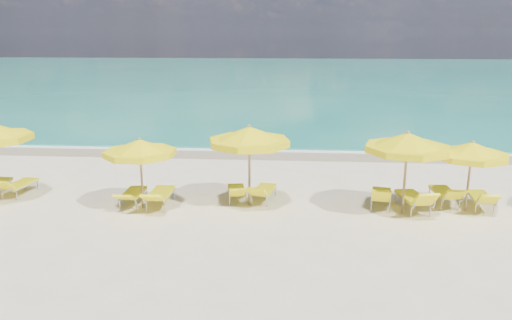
{
  "coord_description": "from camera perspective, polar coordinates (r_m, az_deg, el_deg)",
  "views": [
    {
      "loc": [
        1.2,
        -14.4,
        5.31
      ],
      "look_at": [
        0.0,
        1.5,
        1.2
      ],
      "focal_mm": 35.0,
      "sensor_mm": 36.0,
      "label": 1
    }
  ],
  "objects": [
    {
      "name": "ground_plane",
      "position": [
        15.4,
        -0.42,
        -5.72
      ],
      "size": [
        120.0,
        120.0,
        0.0
      ],
      "primitive_type": "plane",
      "color": "beige"
    },
    {
      "name": "ocean",
      "position": [
        62.64,
        3.26,
        9.56
      ],
      "size": [
        120.0,
        80.0,
        0.3
      ],
      "primitive_type": "cube",
      "color": "#157A65",
      "rests_on": "ground"
    },
    {
      "name": "wet_sand_band",
      "position": [
        22.47,
        1.14,
        0.78
      ],
      "size": [
        120.0,
        2.6,
        0.01
      ],
      "primitive_type": "cube",
      "color": "tan",
      "rests_on": "ground"
    },
    {
      "name": "foam_line",
      "position": [
        23.25,
        1.25,
        1.24
      ],
      "size": [
        120.0,
        1.2,
        0.03
      ],
      "primitive_type": "cube",
      "color": "white",
      "rests_on": "ground"
    },
    {
      "name": "whitecap_near",
      "position": [
        32.65,
        -8.51,
        4.93
      ],
      "size": [
        14.0,
        0.36,
        0.05
      ],
      "primitive_type": "cube",
      "color": "white",
      "rests_on": "ground"
    },
    {
      "name": "whitecap_far",
      "position": [
        39.36,
        14.32,
        6.25
      ],
      "size": [
        18.0,
        0.3,
        0.05
      ],
      "primitive_type": "cube",
      "color": "white",
      "rests_on": "ground"
    },
    {
      "name": "umbrella_3",
      "position": [
        15.41,
        -13.14,
        1.32
      ],
      "size": [
        2.89,
        2.89,
        2.24
      ],
      "rotation": [
        0.0,
        0.0,
        -0.39
      ],
      "color": "#A18150",
      "rests_on": "ground"
    },
    {
      "name": "umbrella_4",
      "position": [
        15.24,
        -0.78,
        2.68
      ],
      "size": [
        2.94,
        2.94,
        2.58
      ],
      "rotation": [
        0.0,
        0.0,
        -0.17
      ],
      "color": "#A18150",
      "rests_on": "ground"
    },
    {
      "name": "umbrella_5",
      "position": [
        15.17,
        16.92,
        1.85
      ],
      "size": [
        2.8,
        2.8,
        2.54
      ],
      "rotation": [
        0.0,
        0.0,
        0.13
      ],
      "color": "#A18150",
      "rests_on": "ground"
    },
    {
      "name": "umbrella_6",
      "position": [
        16.1,
        23.43,
        0.95
      ],
      "size": [
        2.2,
        2.2,
        2.21
      ],
      "rotation": [
        0.0,
        0.0,
        -0.01
      ],
      "color": "#A18150",
      "rests_on": "ground"
    },
    {
      "name": "lounger_2_right",
      "position": [
        18.54,
        -25.41,
        -2.95
      ],
      "size": [
        0.75,
        1.75,
        0.78
      ],
      "rotation": [
        0.0,
        0.0,
        -0.11
      ],
      "color": "#A5A8AD",
      "rests_on": "ground"
    },
    {
      "name": "lounger_3_left",
      "position": [
        16.3,
        -13.88,
        -4.22
      ],
      "size": [
        0.6,
        1.77,
        0.67
      ],
      "rotation": [
        0.0,
        0.0,
        0.01
      ],
      "color": "#A5A8AD",
      "rests_on": "ground"
    },
    {
      "name": "lounger_3_right",
      "position": [
        15.95,
        -10.87,
        -4.38
      ],
      "size": [
        0.68,
        1.97,
        0.77
      ],
      "rotation": [
        0.0,
        0.0,
        0.02
      ],
      "color": "#A5A8AD",
      "rests_on": "ground"
    },
    {
      "name": "lounger_4_left",
      "position": [
        16.18,
        -2.23,
        -3.97
      ],
      "size": [
        0.79,
        1.68,
        0.72
      ],
      "rotation": [
        0.0,
        0.0,
        0.16
      ],
      "color": "#A5A8AD",
      "rests_on": "ground"
    },
    {
      "name": "lounger_4_right",
      "position": [
        16.12,
        0.85,
        -3.99
      ],
      "size": [
        0.89,
        1.81,
        0.76
      ],
      "rotation": [
        0.0,
        0.0,
        -0.19
      ],
      "color": "#A5A8AD",
      "rests_on": "ground"
    },
    {
      "name": "lounger_5_left",
      "position": [
        16.12,
        14.08,
        -4.4
      ],
      "size": [
        0.89,
        1.8,
        0.85
      ],
      "rotation": [
        0.0,
        0.0,
        -0.18
      ],
      "color": "#A5A8AD",
      "rests_on": "ground"
    },
    {
      "name": "lounger_5_right",
      "position": [
        16.0,
        17.51,
        -4.72
      ],
      "size": [
        0.93,
        1.96,
        0.91
      ],
      "rotation": [
        0.0,
        0.0,
        0.16
      ],
      "color": "#A5A8AD",
      "rests_on": "ground"
    },
    {
      "name": "lounger_6_left",
      "position": [
        16.92,
        20.74,
        -4.01
      ],
      "size": [
        0.7,
        1.83,
        0.82
      ],
      "rotation": [
        0.0,
        0.0,
        0.05
      ],
      "color": "#A5A8AD",
      "rests_on": "ground"
    },
    {
      "name": "lounger_6_right",
      "position": [
        16.96,
        24.26,
        -4.37
      ],
      "size": [
        0.72,
        1.74,
        0.78
      ],
      "rotation": [
        0.0,
        0.0,
        -0.09
      ],
      "color": "#A5A8AD",
      "rests_on": "ground"
    }
  ]
}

